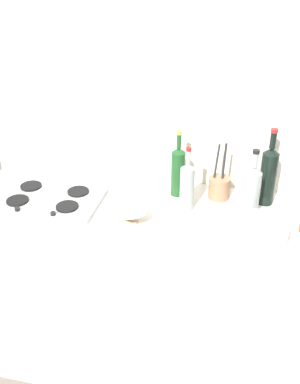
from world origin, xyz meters
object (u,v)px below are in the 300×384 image
(wine_bottle_leftmost, at_px, (187,186))
(mixing_bowl, at_px, (130,215))
(plate_stack, at_px, (259,233))
(wine_bottle_mid_right, at_px, (251,190))
(stovetop_hob, at_px, (49,199))
(wine_bottle_mid_left, at_px, (268,175))
(wine_bottle_rightmost, at_px, (178,170))
(utensil_crock, at_px, (219,187))

(wine_bottle_leftmost, distance_m, mixing_bowl, 0.30)
(plate_stack, bearing_deg, wine_bottle_mid_right, 102.91)
(wine_bottle_leftmost, relative_size, wine_bottle_mid_right, 0.96)
(stovetop_hob, xyz_separation_m, wine_bottle_leftmost, (0.66, 0.08, 0.11))
(stovetop_hob, height_order, wine_bottle_mid_left, wine_bottle_mid_left)
(plate_stack, height_order, wine_bottle_rightmost, wine_bottle_rightmost)
(plate_stack, distance_m, utensil_crock, 0.39)
(wine_bottle_mid_right, xyz_separation_m, mixing_bowl, (-0.52, -0.18, -0.09))
(mixing_bowl, bearing_deg, wine_bottle_rightmost, 61.30)
(plate_stack, height_order, mixing_bowl, plate_stack)
(plate_stack, distance_m, wine_bottle_mid_left, 0.35)
(wine_bottle_rightmost, height_order, utensil_crock, wine_bottle_rightmost)
(mixing_bowl, xyz_separation_m, utensil_crock, (0.37, 0.31, 0.02))
(mixing_bowl, bearing_deg, stovetop_hob, 168.30)
(plate_stack, height_order, wine_bottle_leftmost, wine_bottle_leftmost)
(stovetop_hob, xyz_separation_m, plate_stack, (1.00, -0.12, 0.03))
(utensil_crock, bearing_deg, plate_stack, -59.43)
(stovetop_hob, relative_size, wine_bottle_rightmost, 1.49)
(plate_stack, xyz_separation_m, wine_bottle_rightmost, (-0.40, 0.32, 0.09))
(stovetop_hob, bearing_deg, wine_bottle_mid_left, 12.12)
(wine_bottle_rightmost, height_order, mixing_bowl, wine_bottle_rightmost)
(stovetop_hob, relative_size, wine_bottle_mid_left, 1.32)
(plate_stack, height_order, wine_bottle_mid_left, wine_bottle_mid_left)
(wine_bottle_mid_left, bearing_deg, utensil_crock, -179.82)
(wine_bottle_rightmost, distance_m, mixing_bowl, 0.35)
(wine_bottle_mid_left, xyz_separation_m, wine_bottle_rightmost, (-0.43, -0.01, -0.02))
(wine_bottle_rightmost, bearing_deg, wine_bottle_mid_right, -17.81)
(plate_stack, relative_size, wine_bottle_leftmost, 0.76)
(wine_bottle_mid_left, bearing_deg, stovetop_hob, -167.88)
(stovetop_hob, bearing_deg, wine_bottle_leftmost, 7.15)
(wine_bottle_leftmost, relative_size, mixing_bowl, 2.06)
(wine_bottle_mid_left, bearing_deg, wine_bottle_leftmost, -159.29)
(wine_bottle_rightmost, bearing_deg, plate_stack, -38.84)
(plate_stack, xyz_separation_m, wine_bottle_mid_left, (0.02, 0.34, 0.11))
(wine_bottle_leftmost, bearing_deg, stovetop_hob, -172.85)
(wine_bottle_mid_right, bearing_deg, mixing_bowl, -160.53)
(wine_bottle_leftmost, bearing_deg, wine_bottle_mid_right, 1.91)
(wine_bottle_leftmost, bearing_deg, wine_bottle_mid_left, 20.71)
(wine_bottle_leftmost, height_order, utensil_crock, wine_bottle_leftmost)
(mixing_bowl, bearing_deg, wine_bottle_leftmost, 37.41)
(mixing_bowl, bearing_deg, wine_bottle_mid_right, 19.47)
(plate_stack, bearing_deg, utensil_crock, 120.57)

